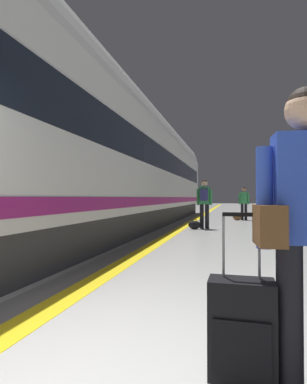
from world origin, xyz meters
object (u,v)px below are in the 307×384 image
at_px(duffel_bag_near, 237,217).
at_px(waste_bin, 272,219).
at_px(traveller_foreground, 303,218).
at_px(duffel_bag_mid, 195,225).
at_px(rolling_suitcase_foreground, 242,329).
at_px(high_speed_train, 108,154).
at_px(passenger_near, 244,201).
at_px(passenger_mid, 204,199).

height_order(duffel_bag_near, waste_bin, waste_bin).
distance_m(traveller_foreground, duffel_bag_mid, 9.48).
bearing_deg(duffel_bag_near, rolling_suitcase_foreground, -90.82).
bearing_deg(high_speed_train, duffel_bag_near, 58.23).
xyz_separation_m(passenger_near, waste_bin, (0.61, -6.02, -0.49)).
height_order(traveller_foreground, waste_bin, traveller_foreground).
bearing_deg(rolling_suitcase_foreground, passenger_near, 87.92).
relative_size(passenger_near, passenger_mid, 0.93).
bearing_deg(duffel_bag_mid, duffel_bag_near, 72.78).
xyz_separation_m(traveller_foreground, passenger_near, (0.19, 14.45, -0.05)).
xyz_separation_m(high_speed_train, duffel_bag_mid, (2.56, 1.66, -2.35)).
distance_m(passenger_mid, waste_bin, 2.50).
height_order(passenger_near, duffel_bag_near, passenger_near).
bearing_deg(waste_bin, traveller_foreground, -95.43).
height_order(passenger_near, duffel_bag_mid, passenger_near).
height_order(rolling_suitcase_foreground, duffel_bag_near, rolling_suitcase_foreground).
relative_size(passenger_near, duffel_bag_mid, 3.71).
xyz_separation_m(high_speed_train, passenger_near, (4.41, 6.82, -1.55)).
bearing_deg(rolling_suitcase_foreground, traveller_foreground, -3.79).
height_order(traveller_foreground, duffel_bag_mid, traveller_foreground).
relative_size(traveller_foreground, duffel_bag_near, 3.93).
relative_size(passenger_mid, duffel_bag_mid, 4.00).
relative_size(passenger_near, duffel_bag_near, 3.71).
bearing_deg(passenger_near, traveller_foreground, -90.75).
bearing_deg(duffel_bag_near, waste_bin, -80.90).
distance_m(passenger_near, passenger_mid, 5.12).
bearing_deg(duffel_bag_near, high_speed_train, -121.77).
height_order(high_speed_train, duffel_bag_near, high_speed_train).
height_order(high_speed_train, passenger_near, high_speed_train).
bearing_deg(traveller_foreground, duffel_bag_mid, 100.15).
bearing_deg(waste_bin, high_speed_train, -170.98).
xyz_separation_m(high_speed_train, traveller_foreground, (4.22, -7.63, -1.50)).
bearing_deg(passenger_mid, duffel_bag_near, 75.46).
height_order(duffel_bag_mid, waste_bin, waste_bin).
relative_size(duffel_bag_near, duffel_bag_mid, 1.00).
height_order(high_speed_train, rolling_suitcase_foreground, high_speed_train).
height_order(high_speed_train, traveller_foreground, high_speed_train).
xyz_separation_m(high_speed_train, rolling_suitcase_foreground, (3.89, -7.61, -2.16)).
distance_m(rolling_suitcase_foreground, duffel_bag_near, 14.23).
height_order(traveller_foreground, passenger_near, traveller_foreground).
height_order(rolling_suitcase_foreground, passenger_mid, passenger_mid).
bearing_deg(duffel_bag_mid, passenger_mid, 40.42).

